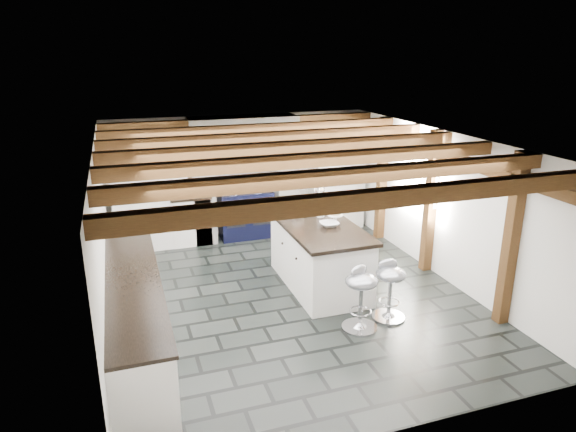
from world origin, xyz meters
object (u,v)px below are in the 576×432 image
object	(u,v)px
range_cooker	(245,213)
bar_stool_far	(360,291)
kitchen_island	(319,255)
bar_stool_near	(390,283)

from	to	relation	value
range_cooker	bar_stool_far	xyz separation A→B (m)	(0.55, -3.85, 0.07)
range_cooker	kitchen_island	size ratio (longest dim) A/B	0.50
range_cooker	kitchen_island	world-z (taller)	kitchen_island
range_cooker	bar_stool_far	world-z (taller)	range_cooker
kitchen_island	bar_stool_far	xyz separation A→B (m)	(0.02, -1.36, 0.03)
bar_stool_near	bar_stool_far	distance (m)	0.51
kitchen_island	bar_stool_near	xyz separation A→B (m)	(0.51, -1.24, 0.01)
bar_stool_near	range_cooker	bearing A→B (deg)	110.06
kitchen_island	range_cooker	bearing A→B (deg)	101.90
range_cooker	kitchen_island	xyz separation A→B (m)	(0.53, -2.49, 0.04)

